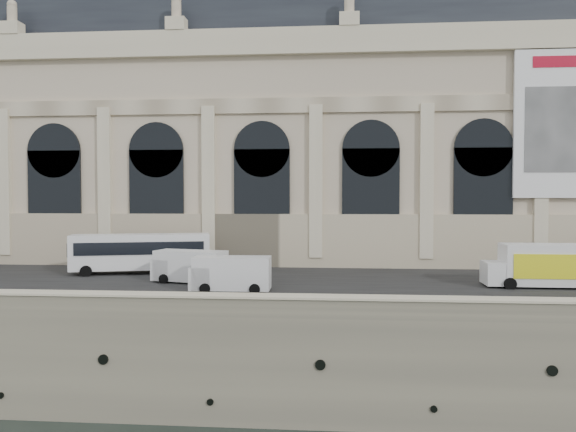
% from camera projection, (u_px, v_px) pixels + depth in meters
% --- Properties ---
extents(ground, '(260.00, 260.00, 0.00)m').
position_uv_depth(ground, '(283.00, 430.00, 30.34)').
color(ground, black).
rests_on(ground, ground).
extents(quay, '(160.00, 70.00, 6.00)m').
position_uv_depth(quay, '(311.00, 279.00, 65.10)').
color(quay, gray).
rests_on(quay, ground).
extents(street, '(160.00, 24.00, 0.06)m').
position_uv_depth(street, '(300.00, 280.00, 44.08)').
color(street, '#2D2D2D').
rests_on(street, quay).
extents(parapet, '(160.00, 1.40, 1.21)m').
position_uv_depth(parapet, '(284.00, 306.00, 30.71)').
color(parapet, gray).
rests_on(parapet, quay).
extents(museum, '(69.00, 18.70, 29.10)m').
position_uv_depth(museum, '(255.00, 131.00, 60.89)').
color(museum, beige).
rests_on(museum, quay).
extents(bus_left, '(11.76, 5.31, 3.40)m').
position_uv_depth(bus_left, '(141.00, 252.00, 47.86)').
color(bus_left, white).
rests_on(bus_left, quay).
extents(van_b, '(5.54, 2.39, 2.45)m').
position_uv_depth(van_b, '(227.00, 274.00, 38.86)').
color(van_b, silver).
rests_on(van_b, quay).
extents(van_c, '(5.92, 3.32, 2.49)m').
position_uv_depth(van_c, '(187.00, 266.00, 42.88)').
color(van_c, silver).
rests_on(van_c, quay).
extents(box_truck, '(7.90, 2.89, 3.17)m').
position_uv_depth(box_truck, '(542.00, 266.00, 40.60)').
color(box_truck, white).
rests_on(box_truck, quay).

